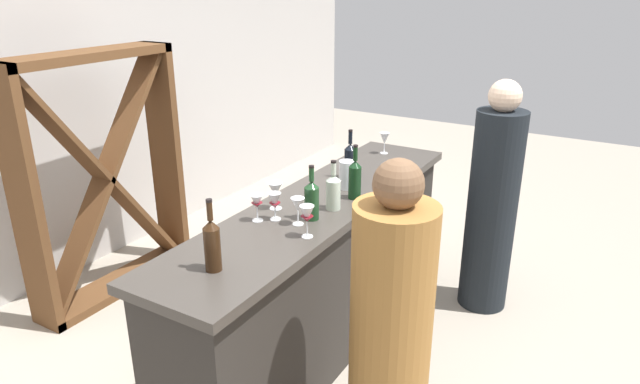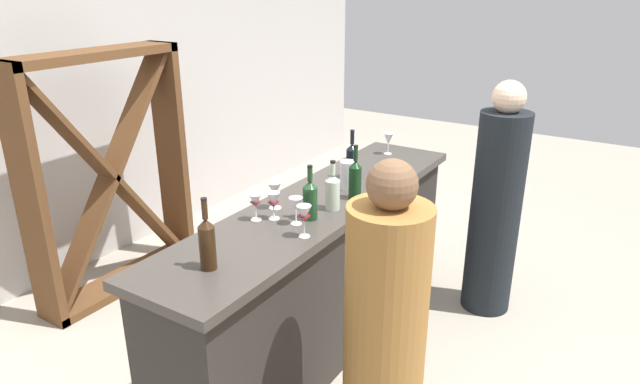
{
  "view_description": "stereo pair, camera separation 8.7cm",
  "coord_description": "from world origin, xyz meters",
  "px_view_note": "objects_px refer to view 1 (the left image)",
  "views": [
    {
      "loc": [
        -2.54,
        -1.51,
        2.16
      ],
      "look_at": [
        0.0,
        0.0,
        1.03
      ],
      "focal_mm": 31.5,
      "sensor_mm": 36.0,
      "label": 1
    },
    {
      "loc": [
        -2.5,
        -1.58,
        2.16
      ],
      "look_at": [
        0.0,
        0.0,
        1.03
      ],
      "focal_mm": 31.5,
      "sensor_mm": 36.0,
      "label": 2
    }
  ],
  "objects_px": {
    "wine_glass_near_right": "(275,202)",
    "wine_glass_near_left": "(307,215)",
    "wine_glass_far_center": "(257,203)",
    "wine_rack": "(104,178)",
    "wine_glass_far_right": "(275,190)",
    "wine_bottle_center_clear_pale": "(333,191)",
    "person_left_guest": "(390,335)",
    "wine_glass_near_center": "(298,205)",
    "wine_bottle_second_right_dark_green": "(355,178)",
    "wine_bottle_rightmost_near_black": "(350,160)",
    "wine_bottle_leftmost_amber_brown": "(212,244)",
    "wine_glass_far_left": "(385,139)",
    "water_pitcher": "(347,175)",
    "wine_bottle_second_left_olive_green": "(312,199)",
    "person_center_guest": "(492,206)"
  },
  "relations": [
    {
      "from": "wine_bottle_second_left_olive_green",
      "to": "wine_glass_far_right",
      "type": "xyz_separation_m",
      "value": [
        0.02,
        0.24,
        -0.01
      ]
    },
    {
      "from": "wine_rack",
      "to": "wine_bottle_second_right_dark_green",
      "type": "distance_m",
      "value": 1.84
    },
    {
      "from": "wine_rack",
      "to": "wine_glass_near_left",
      "type": "relative_size",
      "value": 10.54
    },
    {
      "from": "wine_rack",
      "to": "wine_bottle_rightmost_near_black",
      "type": "xyz_separation_m",
      "value": [
        0.58,
        -1.61,
        0.23
      ]
    },
    {
      "from": "wine_glass_near_right",
      "to": "wine_bottle_rightmost_near_black",
      "type": "bearing_deg",
      "value": -1.96
    },
    {
      "from": "water_pitcher",
      "to": "person_left_guest",
      "type": "xyz_separation_m",
      "value": [
        -0.85,
        -0.68,
        -0.37
      ]
    },
    {
      "from": "wine_glass_far_center",
      "to": "wine_bottle_second_right_dark_green",
      "type": "bearing_deg",
      "value": -27.84
    },
    {
      "from": "water_pitcher",
      "to": "person_center_guest",
      "type": "distance_m",
      "value": 1.08
    },
    {
      "from": "wine_glass_near_right",
      "to": "wine_glass_far_center",
      "type": "bearing_deg",
      "value": 131.07
    },
    {
      "from": "wine_bottle_leftmost_amber_brown",
      "to": "wine_glass_far_right",
      "type": "xyz_separation_m",
      "value": [
        0.7,
        0.16,
        -0.02
      ]
    },
    {
      "from": "wine_bottle_center_clear_pale",
      "to": "person_left_guest",
      "type": "relative_size",
      "value": 0.18
    },
    {
      "from": "wine_glass_near_right",
      "to": "wine_glass_near_left",
      "type": "bearing_deg",
      "value": -110.33
    },
    {
      "from": "wine_glass_far_left",
      "to": "wine_glass_far_right",
      "type": "distance_m",
      "value": 1.25
    },
    {
      "from": "person_left_guest",
      "to": "wine_glass_far_left",
      "type": "bearing_deg",
      "value": -52.45
    },
    {
      "from": "wine_bottle_second_right_dark_green",
      "to": "water_pitcher",
      "type": "distance_m",
      "value": 0.17
    },
    {
      "from": "wine_glass_near_left",
      "to": "wine_bottle_rightmost_near_black",
      "type": "bearing_deg",
      "value": 14.61
    },
    {
      "from": "wine_bottle_second_right_dark_green",
      "to": "wine_glass_far_right",
      "type": "distance_m",
      "value": 0.47
    },
    {
      "from": "wine_bottle_second_left_olive_green",
      "to": "wine_glass_near_right",
      "type": "distance_m",
      "value": 0.19
    },
    {
      "from": "wine_bottle_leftmost_amber_brown",
      "to": "wine_glass_far_left",
      "type": "height_order",
      "value": "wine_bottle_leftmost_amber_brown"
    },
    {
      "from": "wine_bottle_second_right_dark_green",
      "to": "wine_glass_far_center",
      "type": "xyz_separation_m",
      "value": [
        -0.54,
        0.29,
        -0.02
      ]
    },
    {
      "from": "wine_glass_far_center",
      "to": "wine_bottle_rightmost_near_black",
      "type": "bearing_deg",
      "value": -6.53
    },
    {
      "from": "wine_glass_near_left",
      "to": "wine_glass_near_center",
      "type": "relative_size",
      "value": 1.13
    },
    {
      "from": "wine_bottle_rightmost_near_black",
      "to": "wine_glass_far_left",
      "type": "distance_m",
      "value": 0.58
    },
    {
      "from": "wine_bottle_second_right_dark_green",
      "to": "person_left_guest",
      "type": "xyz_separation_m",
      "value": [
        -0.72,
        -0.56,
        -0.41
      ]
    },
    {
      "from": "wine_glass_far_left",
      "to": "wine_glass_near_right",
      "type": "bearing_deg",
      "value": -179.91
    },
    {
      "from": "wine_rack",
      "to": "water_pitcher",
      "type": "height_order",
      "value": "wine_rack"
    },
    {
      "from": "wine_glass_far_left",
      "to": "person_left_guest",
      "type": "bearing_deg",
      "value": -154.17
    },
    {
      "from": "wine_glass_near_center",
      "to": "wine_glass_near_right",
      "type": "height_order",
      "value": "wine_glass_near_right"
    },
    {
      "from": "wine_glass_far_center",
      "to": "wine_glass_far_right",
      "type": "distance_m",
      "value": 0.18
    },
    {
      "from": "wine_bottle_center_clear_pale",
      "to": "wine_bottle_rightmost_near_black",
      "type": "xyz_separation_m",
      "value": [
        0.5,
        0.16,
        0.01
      ]
    },
    {
      "from": "wine_glass_far_left",
      "to": "wine_bottle_second_left_olive_green",
      "type": "bearing_deg",
      "value": -172.67
    },
    {
      "from": "wine_bottle_rightmost_near_black",
      "to": "wine_bottle_second_right_dark_green",
      "type": "bearing_deg",
      "value": -147.77
    },
    {
      "from": "wine_bottle_second_left_olive_green",
      "to": "wine_bottle_rightmost_near_black",
      "type": "bearing_deg",
      "value": 11.12
    },
    {
      "from": "wine_glass_near_right",
      "to": "person_center_guest",
      "type": "distance_m",
      "value": 1.61
    },
    {
      "from": "wine_bottle_second_right_dark_green",
      "to": "wine_bottle_rightmost_near_black",
      "type": "xyz_separation_m",
      "value": [
        0.3,
        0.19,
        -0.0
      ]
    },
    {
      "from": "wine_glass_near_center",
      "to": "wine_glass_far_right",
      "type": "distance_m",
      "value": 0.25
    },
    {
      "from": "wine_rack",
      "to": "wine_glass_far_center",
      "type": "distance_m",
      "value": 1.55
    },
    {
      "from": "wine_glass_near_right",
      "to": "wine_glass_far_center",
      "type": "relative_size",
      "value": 1.03
    },
    {
      "from": "person_left_guest",
      "to": "person_center_guest",
      "type": "bearing_deg",
      "value": -79.07
    },
    {
      "from": "wine_glass_near_right",
      "to": "wine_glass_far_left",
      "type": "height_order",
      "value": "wine_glass_far_left"
    },
    {
      "from": "wine_glass_far_right",
      "to": "person_center_guest",
      "type": "distance_m",
      "value": 1.56
    },
    {
      "from": "wine_glass_near_left",
      "to": "water_pitcher",
      "type": "xyz_separation_m",
      "value": [
        0.7,
        0.15,
        -0.03
      ]
    },
    {
      "from": "wine_rack",
      "to": "wine_glass_far_right",
      "type": "distance_m",
      "value": 1.52
    },
    {
      "from": "wine_glass_far_center",
      "to": "person_center_guest",
      "type": "distance_m",
      "value": 1.7
    },
    {
      "from": "wine_glass_far_right",
      "to": "person_center_guest",
      "type": "height_order",
      "value": "person_center_guest"
    },
    {
      "from": "wine_bottle_leftmost_amber_brown",
      "to": "wine_bottle_second_right_dark_green",
      "type": "height_order",
      "value": "wine_bottle_leftmost_amber_brown"
    },
    {
      "from": "wine_bottle_rightmost_near_black",
      "to": "wine_glass_far_left",
      "type": "xyz_separation_m",
      "value": [
        0.58,
        0.03,
        -0.01
      ]
    },
    {
      "from": "wine_glass_far_right",
      "to": "water_pitcher",
      "type": "bearing_deg",
      "value": -20.72
    },
    {
      "from": "wine_glass_far_left",
      "to": "wine_rack",
      "type": "bearing_deg",
      "value": 126.38
    },
    {
      "from": "wine_glass_near_left",
      "to": "wine_glass_near_center",
      "type": "distance_m",
      "value": 0.16
    }
  ]
}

